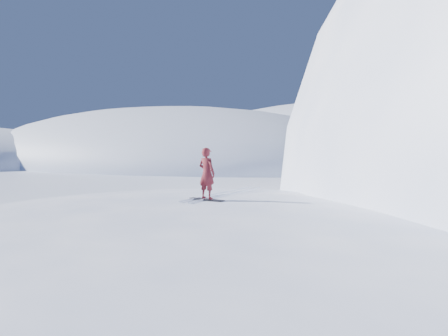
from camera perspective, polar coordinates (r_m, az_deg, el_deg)
name	(u,v)px	position (r m, az deg, el deg)	size (l,w,h in m)	color
ground	(182,293)	(12.36, -6.00, -17.32)	(400.00, 400.00, 0.00)	white
near_ridge	(266,274)	(14.01, 6.00, -14.85)	(36.00, 28.00, 4.80)	white
far_ridge_a	(151,164)	(103.84, -10.38, 0.58)	(120.00, 70.00, 28.00)	white
far_ridge_c	(341,161)	(127.75, 16.32, 0.95)	(140.00, 90.00, 36.00)	white
wind_bumps	(214,272)	(14.20, -1.47, -14.58)	(16.00, 14.40, 1.00)	white
snowboard	(207,199)	(14.43, -2.48, -4.48)	(1.44, 0.27, 0.02)	black
snowboarder	(207,173)	(14.34, -2.49, -0.77)	(0.67, 0.44, 1.85)	maroon
vapor_plume	(93,167)	(89.55, -18.22, 0.10)	(9.91, 7.93, 6.94)	white
board_tracks	(225,193)	(16.31, 0.20, -3.59)	(1.55, 5.93, 0.04)	silver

